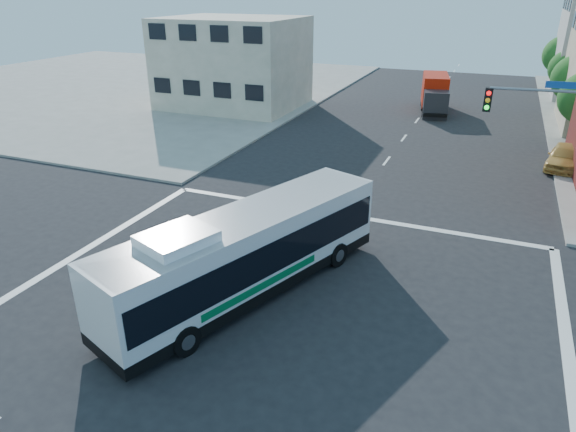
% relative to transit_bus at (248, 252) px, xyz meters
% --- Properties ---
extents(ground, '(120.00, 120.00, 0.00)m').
position_rel_transit_bus_xyz_m(ground, '(1.35, -1.33, -1.72)').
color(ground, black).
rests_on(ground, ground).
extents(sidewalk_nw, '(50.00, 50.00, 0.15)m').
position_rel_transit_bus_xyz_m(sidewalk_nw, '(-33.65, 33.67, -1.65)').
color(sidewalk_nw, gray).
rests_on(sidewalk_nw, ground).
extents(building_west, '(12.06, 10.06, 8.00)m').
position_rel_transit_bus_xyz_m(building_west, '(-15.66, 28.65, 2.28)').
color(building_west, beige).
rests_on(building_west, ground).
extents(signal_mast_ne, '(7.91, 1.13, 8.07)m').
position_rel_transit_bus_xyz_m(signal_mast_ne, '(10.43, 9.29, 3.26)').
color(signal_mast_ne, gray).
rests_on(signal_mast_ne, ground).
extents(street_tree_c, '(3.40, 3.40, 5.29)m').
position_rel_transit_bus_xyz_m(street_tree_c, '(13.26, 42.60, 1.74)').
color(street_tree_c, '#3C2615').
rests_on(street_tree_c, ground).
extents(street_tree_d, '(4.00, 4.00, 6.03)m').
position_rel_transit_bus_xyz_m(street_tree_d, '(13.26, 50.59, 2.16)').
color(street_tree_d, '#3C2615').
rests_on(street_tree_d, ground).
extents(transit_bus, '(6.58, 12.04, 3.53)m').
position_rel_transit_bus_xyz_m(transit_bus, '(0.00, 0.00, 0.00)').
color(transit_bus, black).
rests_on(transit_bus, ground).
extents(box_truck, '(3.25, 7.34, 3.19)m').
position_rel_transit_bus_xyz_m(box_truck, '(2.12, 33.62, -0.18)').
color(box_truck, '#25252A').
rests_on(box_truck, ground).
extents(parked_car, '(2.60, 4.78, 1.54)m').
position_rel_transit_bus_xyz_m(parked_car, '(11.93, 20.39, -0.95)').
color(parked_car, gold).
rests_on(parked_car, ground).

